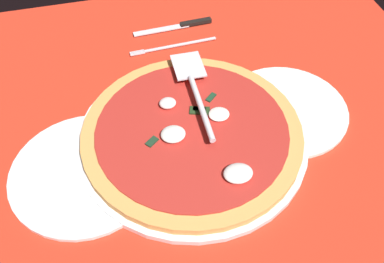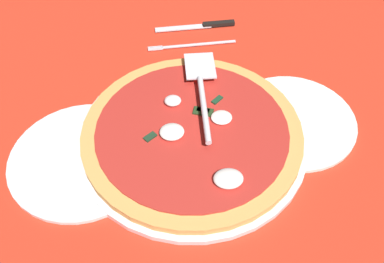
{
  "view_description": "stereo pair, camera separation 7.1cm",
  "coord_description": "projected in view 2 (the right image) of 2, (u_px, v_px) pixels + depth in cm",
  "views": [
    {
      "loc": [
        -13.68,
        -42.22,
        56.66
      ],
      "look_at": [
        -2.27,
        2.55,
        2.44
      ],
      "focal_mm": 40.24,
      "sensor_mm": 36.0,
      "label": 1
    },
    {
      "loc": [
        -6.67,
        -43.44,
        56.66
      ],
      "look_at": [
        -2.27,
        2.55,
        2.44
      ],
      "focal_mm": 40.24,
      "sensor_mm": 36.0,
      "label": 2
    }
  ],
  "objects": [
    {
      "name": "dinner_plate_left",
      "position": [
        82.0,
        161.0,
        0.7
      ],
      "size": [
        23.75,
        23.75,
        1.0
      ],
      "primitive_type": "cylinder",
      "color": "silver",
      "rests_on": "ground_plane"
    },
    {
      "name": "pizza_server",
      "position": [
        203.0,
        89.0,
        0.74
      ],
      "size": [
        5.53,
        22.03,
        1.0
      ],
      "rotation": [
        0.0,
        0.0,
        1.56
      ],
      "color": "silver",
      "rests_on": "pizza"
    },
    {
      "name": "dinner_plate_right",
      "position": [
        292.0,
        121.0,
        0.75
      ],
      "size": [
        22.03,
        22.03,
        1.0
      ],
      "primitive_type": "cylinder",
      "color": "white",
      "rests_on": "ground_plane"
    },
    {
      "name": "place_setting_far",
      "position": [
        198.0,
        36.0,
        0.91
      ],
      "size": [
        19.5,
        14.32,
        1.4
      ],
      "rotation": [
        0.0,
        0.0,
        3.19
      ],
      "color": "white",
      "rests_on": "ground_plane"
    },
    {
      "name": "pizza",
      "position": [
        192.0,
        132.0,
        0.71
      ],
      "size": [
        36.71,
        36.71,
        2.99
      ],
      "color": "#DD9A4E",
      "rests_on": "pizza_pan"
    },
    {
      "name": "checker_pattern",
      "position": [
        207.0,
        151.0,
        0.72
      ],
      "size": [
        98.19,
        98.19,
        0.1
      ],
      "color": "silver",
      "rests_on": "ground_plane"
    },
    {
      "name": "ground_plane",
      "position": [
        207.0,
        153.0,
        0.72
      ],
      "size": [
        98.19,
        98.19,
        0.8
      ],
      "primitive_type": "cube",
      "color": "red"
    },
    {
      "name": "pizza_pan",
      "position": [
        192.0,
        138.0,
        0.73
      ],
      "size": [
        38.66,
        38.66,
        1.34
      ],
      "primitive_type": "cylinder",
      "color": "silver",
      "rests_on": "ground_plane"
    }
  ]
}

